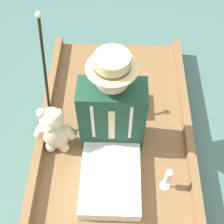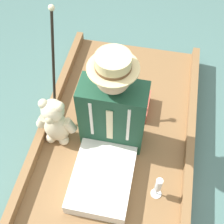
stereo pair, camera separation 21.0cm
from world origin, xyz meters
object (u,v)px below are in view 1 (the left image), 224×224
object	(u,v)px
seated_person	(112,125)
wine_glass	(168,178)
teddy_bear	(54,130)
walking_cane	(45,71)

from	to	relation	value
seated_person	wine_glass	distance (m)	0.52
seated_person	teddy_bear	distance (m)	0.42
seated_person	teddy_bear	xyz separation A→B (m)	(0.41, -0.01, -0.10)
teddy_bear	walking_cane	distance (m)	0.43
teddy_bear	walking_cane	size ratio (longest dim) A/B	0.50
teddy_bear	walking_cane	xyz separation A→B (m)	(0.06, -0.29, 0.31)
seated_person	wine_glass	bearing A→B (deg)	143.65
walking_cane	seated_person	bearing A→B (deg)	147.62
seated_person	teddy_bear	bearing A→B (deg)	0.19
teddy_bear	wine_glass	xyz separation A→B (m)	(-0.80, 0.31, -0.07)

